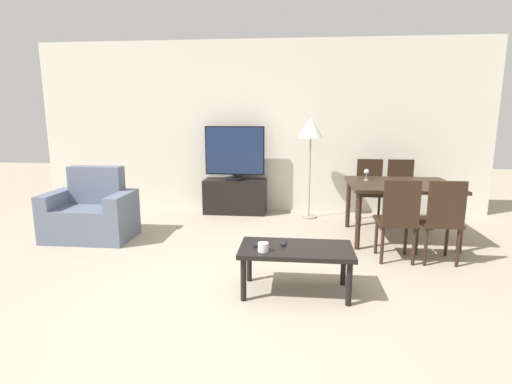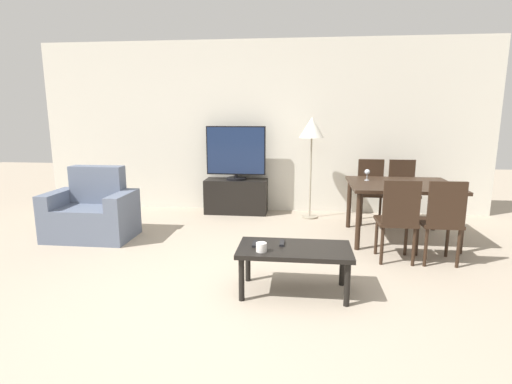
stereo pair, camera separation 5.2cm
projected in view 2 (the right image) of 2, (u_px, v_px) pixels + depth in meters
name	position (u px, v px, depth m)	size (l,w,h in m)	color
ground_plane	(216.00, 313.00, 3.21)	(18.00, 18.00, 0.00)	tan
wall_back	(261.00, 127.00, 6.39)	(7.21, 0.06, 2.70)	silver
armchair	(92.00, 213.00, 5.11)	(1.05, 0.67, 0.90)	slate
tv_stand	(236.00, 196.00, 6.38)	(0.98, 0.41, 0.54)	black
tv	(236.00, 153.00, 6.24)	(0.93, 0.32, 0.84)	black
coffee_table	(294.00, 253.00, 3.51)	(0.99, 0.52, 0.42)	black
dining_table	(401.00, 189.00, 4.97)	(1.27, 1.06, 0.72)	black
dining_chair_near	(398.00, 217.00, 4.20)	(0.40, 0.40, 0.91)	black
dining_chair_far	(402.00, 188.00, 5.79)	(0.40, 0.40, 0.91)	black
dining_chair_near_right	(442.00, 218.00, 4.15)	(0.40, 0.40, 0.91)	black
dining_chair_far_left	(371.00, 188.00, 5.84)	(0.40, 0.40, 0.91)	black
floor_lamp	(312.00, 131.00, 5.87)	(0.36, 0.36, 1.52)	gray
remote_primary	(282.00, 243.00, 3.59)	(0.04, 0.15, 0.02)	black
remote_secondary	(255.00, 244.00, 3.56)	(0.04, 0.15, 0.02)	black
cup_white_near	(261.00, 247.00, 3.39)	(0.09, 0.09, 0.08)	white
wine_glass_left	(367.00, 173.00, 5.14)	(0.07, 0.07, 0.15)	silver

